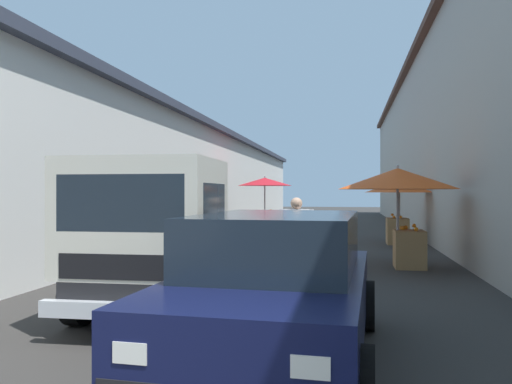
# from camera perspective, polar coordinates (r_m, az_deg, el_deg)

# --- Properties ---
(ground) EXTENTS (90.00, 90.00, 0.00)m
(ground) POSITION_cam_1_polar(r_m,az_deg,el_deg) (14.77, 4.95, -6.55)
(ground) COLOR #33302D
(building_left_whitewash) EXTENTS (49.80, 7.50, 4.43)m
(building_left_whitewash) POSITION_cam_1_polar(r_m,az_deg,el_deg) (19.02, -17.22, 1.61)
(building_left_whitewash) COLOR silver
(building_left_whitewash) RESTS_ON ground
(fruit_stall_far_left) EXTENTS (2.63, 2.63, 2.29)m
(fruit_stall_far_left) POSITION_cam_1_polar(r_m,az_deg,el_deg) (11.68, 15.81, 0.56)
(fruit_stall_far_left) COLOR #9E9EA3
(fruit_stall_far_left) RESTS_ON ground
(fruit_stall_far_right) EXTENTS (2.25, 2.25, 2.36)m
(fruit_stall_far_right) POSITION_cam_1_polar(r_m,az_deg,el_deg) (21.01, 1.14, -0.08)
(fruit_stall_far_right) COLOR #9E9EA3
(fruit_stall_far_right) RESTS_ON ground
(fruit_stall_mid_lane) EXTENTS (2.20, 2.20, 2.11)m
(fruit_stall_mid_lane) POSITION_cam_1_polar(r_m,az_deg,el_deg) (16.97, 15.80, -0.48)
(fruit_stall_mid_lane) COLOR #9E9EA3
(fruit_stall_mid_lane) RESTS_ON ground
(hatchback_car) EXTENTS (3.99, 2.08, 1.45)m
(hatchback_car) POSITION_cam_1_polar(r_m,az_deg,el_deg) (5.16, 2.33, -10.47)
(hatchback_car) COLOR #0F1438
(hatchback_car) RESTS_ON ground
(delivery_truck) EXTENTS (4.96, 2.07, 2.08)m
(delivery_truck) POSITION_cam_1_polar(r_m,az_deg,el_deg) (7.05, -10.36, -5.18)
(delivery_truck) COLOR black
(delivery_truck) RESTS_ON ground
(vendor_by_crates) EXTENTS (0.25, 0.63, 1.58)m
(vendor_by_crates) POSITION_cam_1_polar(r_m,az_deg,el_deg) (9.19, 4.58, -4.82)
(vendor_by_crates) COLOR navy
(vendor_by_crates) RESTS_ON ground
(parked_scooter) EXTENTS (1.69, 0.34, 1.14)m
(parked_scooter) POSITION_cam_1_polar(r_m,az_deg,el_deg) (14.11, -2.95, -5.03)
(parked_scooter) COLOR black
(parked_scooter) RESTS_ON ground
(plastic_stool) EXTENTS (0.30, 0.30, 0.43)m
(plastic_stool) POSITION_cam_1_polar(r_m,az_deg,el_deg) (13.74, 17.26, -5.67)
(plastic_stool) COLOR red
(plastic_stool) RESTS_ON ground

